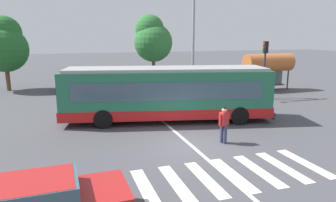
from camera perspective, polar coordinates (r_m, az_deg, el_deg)
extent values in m
plane|color=#47474C|center=(13.96, 4.25, -8.10)|extent=(160.00, 160.00, 0.00)
cylinder|color=black|center=(19.48, 10.93, -0.96)|extent=(1.04, 0.52, 1.00)
cylinder|color=black|center=(17.31, 13.08, -2.68)|extent=(1.04, 0.52, 1.00)
cylinder|color=black|center=(18.82, -11.09, -1.42)|extent=(1.04, 0.52, 1.00)
cylinder|color=black|center=(16.56, -11.88, -3.28)|extent=(1.04, 0.52, 1.00)
cube|color=#236B4C|center=(17.41, -0.27, 1.51)|extent=(11.76, 5.09, 2.55)
cube|color=red|center=(17.61, -0.27, -1.69)|extent=(11.88, 5.14, 0.55)
cube|color=#3D5666|center=(17.35, -0.27, 2.50)|extent=(10.43, 4.83, 0.96)
cube|color=#3D5666|center=(18.76, 17.49, 2.35)|extent=(0.55, 2.19, 1.63)
cube|color=black|center=(18.64, 17.66, 5.05)|extent=(0.50, 1.90, 0.28)
cube|color=#99999E|center=(17.21, -0.27, 5.95)|extent=(11.26, 4.79, 0.16)
cube|color=#28282B|center=(19.07, 17.54, -1.80)|extent=(0.70, 2.51, 0.36)
cylinder|color=#333856|center=(14.29, 9.91, -5.96)|extent=(0.16, 0.16, 0.85)
cylinder|color=#333856|center=(14.17, 10.51, -6.14)|extent=(0.16, 0.16, 0.85)
cube|color=#B22323|center=(14.03, 10.32, -3.23)|extent=(0.47, 0.38, 0.60)
cylinder|color=#B22323|center=(13.86, 9.67, -3.52)|extent=(0.10, 0.10, 0.55)
cylinder|color=#B22323|center=(14.22, 10.95, -3.18)|extent=(0.10, 0.10, 0.55)
sphere|color=tan|center=(13.93, 10.38, -1.60)|extent=(0.22, 0.22, 0.22)
sphere|color=black|center=(13.91, 10.39, -1.34)|extent=(0.19, 0.19, 0.19)
cylinder|color=black|center=(9.55, -13.82, -16.21)|extent=(0.64, 0.21, 0.64)
cube|color=#3D5666|center=(8.46, -23.85, -14.72)|extent=(2.19, 1.65, 0.44)
cube|color=#AD1E1E|center=(8.38, -23.96, -13.59)|extent=(2.01, 1.57, 0.09)
cylinder|color=black|center=(30.06, -19.39, 2.73)|extent=(0.20, 0.64, 0.64)
cylinder|color=black|center=(30.08, -16.20, 2.94)|extent=(0.20, 0.64, 0.64)
cylinder|color=black|center=(27.31, -19.44, 1.86)|extent=(0.20, 0.64, 0.64)
cylinder|color=black|center=(27.33, -15.93, 2.09)|extent=(0.20, 0.64, 0.64)
cube|color=#234293|center=(28.63, -17.78, 3.06)|extent=(1.83, 4.50, 0.52)
cube|color=#3D5666|center=(28.48, -17.84, 3.98)|extent=(1.61, 2.16, 0.44)
cube|color=#234293|center=(28.46, -17.86, 4.35)|extent=(1.53, 1.98, 0.09)
cylinder|color=black|center=(30.46, -14.30, 3.15)|extent=(0.23, 0.65, 0.64)
cylinder|color=black|center=(30.55, -11.16, 3.32)|extent=(0.23, 0.65, 0.64)
cylinder|color=black|center=(27.70, -14.09, 2.31)|extent=(0.23, 0.65, 0.64)
cylinder|color=black|center=(27.81, -10.64, 2.50)|extent=(0.23, 0.65, 0.64)
cube|color=#B7BABF|center=(29.07, -12.58, 3.46)|extent=(2.00, 4.57, 0.52)
cube|color=#3D5666|center=(28.92, -12.61, 4.38)|extent=(1.69, 2.22, 0.44)
cube|color=#B7BABF|center=(28.89, -12.63, 4.74)|extent=(1.61, 2.04, 0.09)
cylinder|color=black|center=(30.69, -9.31, 3.42)|extent=(0.22, 0.65, 0.64)
cylinder|color=black|center=(30.95, -6.23, 3.58)|extent=(0.22, 0.65, 0.64)
cylinder|color=black|center=(27.96, -8.55, 2.63)|extent=(0.22, 0.65, 0.64)
cylinder|color=black|center=(28.24, -5.18, 2.80)|extent=(0.22, 0.65, 0.64)
cube|color=#196B70|center=(29.40, -7.35, 3.74)|extent=(1.95, 4.55, 0.52)
cube|color=#3D5666|center=(29.24, -7.34, 4.65)|extent=(1.66, 2.21, 0.44)
cube|color=#196B70|center=(29.22, -7.35, 5.01)|extent=(1.59, 2.02, 0.09)
cylinder|color=black|center=(30.87, -3.96, 3.60)|extent=(0.23, 0.65, 0.64)
cylinder|color=black|center=(31.40, -1.03, 3.77)|extent=(0.23, 0.65, 0.64)
cylinder|color=black|center=(28.25, -2.29, 2.85)|extent=(0.23, 0.65, 0.64)
cylinder|color=black|center=(28.82, 0.87, 3.03)|extent=(0.23, 0.65, 0.64)
cube|color=black|center=(29.77, -1.63, 3.94)|extent=(2.01, 4.57, 0.52)
cube|color=#3D5666|center=(29.63, -1.58, 4.84)|extent=(1.69, 2.23, 0.44)
cube|color=black|center=(29.60, -1.58, 5.19)|extent=(1.61, 2.04, 0.09)
cylinder|color=black|center=(31.80, 0.64, 3.87)|extent=(0.21, 0.64, 0.64)
cylinder|color=black|center=(32.36, 3.46, 3.99)|extent=(0.21, 0.64, 0.64)
cylinder|color=black|center=(29.20, 2.37, 3.14)|extent=(0.21, 0.64, 0.64)
cylinder|color=black|center=(29.81, 5.40, 3.28)|extent=(0.21, 0.64, 0.64)
cube|color=white|center=(30.73, 2.95, 4.18)|extent=(1.87, 4.52, 0.52)
cube|color=#3D5666|center=(30.59, 3.02, 5.05)|extent=(1.63, 2.18, 0.44)
cube|color=white|center=(30.57, 3.02, 5.39)|extent=(1.55, 2.00, 0.09)
cylinder|color=#28282B|center=(25.26, 17.31, 4.50)|extent=(0.14, 0.14, 3.49)
cube|color=black|center=(25.09, 17.63, 9.47)|extent=(0.28, 0.32, 0.90)
cylinder|color=red|center=(24.99, 17.35, 10.10)|extent=(0.04, 0.20, 0.20)
cylinder|color=#463707|center=(25.00, 17.30, 9.41)|extent=(0.04, 0.20, 0.20)
cylinder|color=#093B10|center=(25.01, 17.26, 8.73)|extent=(0.04, 0.20, 0.20)
cylinder|color=#28282B|center=(27.63, 14.26, 4.02)|extent=(0.12, 0.12, 2.30)
cylinder|color=#28282B|center=(30.22, 21.31, 4.22)|extent=(0.12, 0.12, 2.30)
cube|color=slate|center=(29.42, 17.16, 4.55)|extent=(4.21, 0.04, 1.93)
cylinder|color=#BC602D|center=(28.73, 18.11, 6.76)|extent=(4.47, 1.54, 1.54)
cube|color=#4C3823|center=(28.97, 17.86, 2.77)|extent=(3.51, 0.36, 0.08)
cylinder|color=#939399|center=(24.21, 4.71, 11.79)|extent=(0.20, 0.20, 9.47)
cylinder|color=brown|center=(30.86, -27.51, 3.80)|extent=(0.36, 0.36, 2.26)
sphere|color=#236028|center=(30.67, -27.96, 8.46)|extent=(3.98, 3.98, 3.98)
sphere|color=#236028|center=(31.01, -28.09, 11.05)|extent=(2.98, 2.98, 2.98)
cylinder|color=brown|center=(34.90, -2.69, 6.18)|extent=(0.36, 0.36, 2.58)
sphere|color=#2D7033|center=(34.73, -2.73, 10.74)|extent=(4.24, 4.24, 4.24)
sphere|color=#2D7033|center=(34.98, -3.41, 13.16)|extent=(3.18, 3.18, 3.18)
cube|color=silver|center=(10.09, -10.17, -16.46)|extent=(0.45, 2.84, 0.01)
cube|color=silver|center=(10.26, -4.14, -15.78)|extent=(0.45, 2.84, 0.01)
cube|color=silver|center=(10.54, 1.60, -14.97)|extent=(0.45, 2.84, 0.01)
cube|color=silver|center=(10.91, 6.96, -14.08)|extent=(0.45, 2.84, 0.01)
cube|color=silver|center=(11.36, 11.88, -13.15)|extent=(0.45, 2.84, 0.01)
cube|color=silver|center=(11.89, 16.37, -12.21)|extent=(0.45, 2.84, 0.01)
cube|color=silver|center=(12.49, 20.42, -11.30)|extent=(0.45, 2.84, 0.01)
cube|color=silver|center=(13.14, 24.06, -10.42)|extent=(0.45, 2.84, 0.01)
cube|color=silver|center=(15.71, 1.37, -5.74)|extent=(0.16, 24.00, 0.01)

